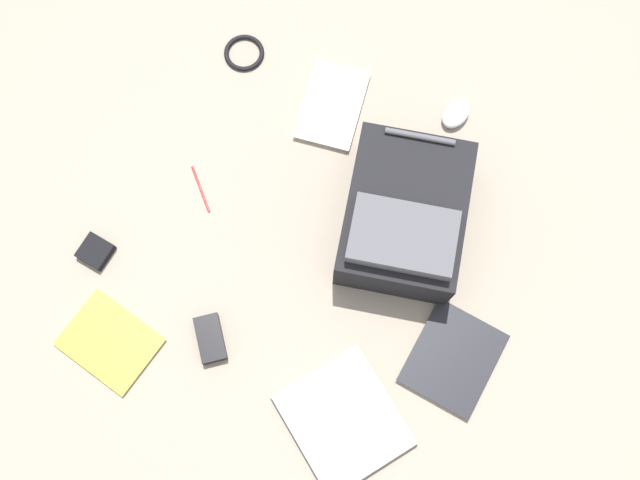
{
  "coord_description": "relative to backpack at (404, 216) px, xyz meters",
  "views": [
    {
      "loc": [
        0.18,
        -0.45,
        2.01
      ],
      "look_at": [
        0.01,
        0.04,
        0.02
      ],
      "focal_mm": 41.51,
      "sensor_mm": 36.0,
      "label": 1
    }
  ],
  "objects": [
    {
      "name": "book_manual",
      "position": [
        -0.3,
        0.28,
        -0.09
      ],
      "size": [
        0.19,
        0.27,
        0.02
      ],
      "color": "silver",
      "rests_on": "ground_plane"
    },
    {
      "name": "book_comic",
      "position": [
        -0.64,
        -0.57,
        -0.09
      ],
      "size": [
        0.28,
        0.25,
        0.01
      ],
      "color": "silver",
      "rests_on": "ground_plane"
    },
    {
      "name": "pen_black",
      "position": [
        -0.57,
        -0.09,
        -0.1
      ],
      "size": [
        0.1,
        0.12,
        0.01
      ],
      "primitive_type": "cylinder",
      "rotation": [
        1.57,
        0.0,
        0.72
      ],
      "color": "red",
      "rests_on": "ground_plane"
    },
    {
      "name": "backpack",
      "position": [
        0.0,
        0.0,
        0.0
      ],
      "size": [
        0.37,
        0.46,
        0.23
      ],
      "color": "black",
      "rests_on": "ground_plane"
    },
    {
      "name": "ground_plane",
      "position": [
        -0.21,
        -0.16,
        -0.1
      ],
      "size": [
        3.91,
        3.91,
        0.0
      ],
      "primitive_type": "plane",
      "color": "gray"
    },
    {
      "name": "book_red",
      "position": [
        0.25,
        -0.31,
        -0.09
      ],
      "size": [
        0.25,
        0.29,
        0.02
      ],
      "color": "silver",
      "rests_on": "ground_plane"
    },
    {
      "name": "computer_mouse",
      "position": [
        0.05,
        0.37,
        -0.08
      ],
      "size": [
        0.1,
        0.12,
        0.04
      ],
      "primitive_type": "ellipsoid",
      "rotation": [
        0.0,
        0.0,
        -0.32
      ],
      "color": "silver",
      "rests_on": "ground_plane"
    },
    {
      "name": "cable_coil",
      "position": [
        -0.61,
        0.36,
        -0.09
      ],
      "size": [
        0.12,
        0.12,
        0.01
      ],
      "primitive_type": "torus",
      "color": "black",
      "rests_on": "ground_plane"
    },
    {
      "name": "laptop",
      "position": [
        0.02,
        -0.56,
        -0.08
      ],
      "size": [
        0.4,
        0.4,
        0.03
      ],
      "color": "#929296",
      "rests_on": "ground_plane"
    },
    {
      "name": "power_brick",
      "position": [
        -0.38,
        -0.47,
        -0.08
      ],
      "size": [
        0.13,
        0.14,
        0.03
      ],
      "primitive_type": "cube",
      "rotation": [
        0.0,
        0.0,
        3.73
      ],
      "color": "black",
      "rests_on": "ground_plane"
    },
    {
      "name": "earbud_pouch",
      "position": [
        -0.78,
        -0.36,
        -0.08
      ],
      "size": [
        0.09,
        0.09,
        0.03
      ],
      "primitive_type": "cube",
      "rotation": [
        0.0,
        0.0,
        -0.19
      ],
      "color": "black",
      "rests_on": "ground_plane"
    }
  ]
}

